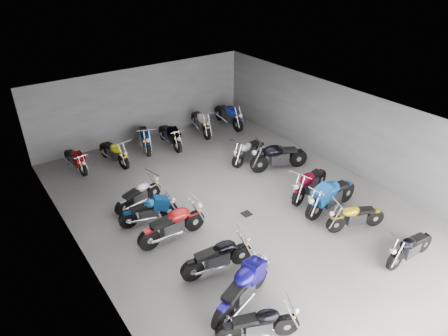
{
  "coord_description": "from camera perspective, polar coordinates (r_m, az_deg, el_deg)",
  "views": [
    {
      "loc": [
        -6.77,
        -8.77,
        7.74
      ],
      "look_at": [
        0.15,
        0.99,
        1.0
      ],
      "focal_mm": 32.0,
      "sensor_mm": 36.0,
      "label": 1
    }
  ],
  "objects": [
    {
      "name": "motorcycle_right_c",
      "position": [
        13.5,
        15.03,
        -3.82
      ],
      "size": [
        2.37,
        0.5,
        1.04
      ],
      "rotation": [
        0.0,
        0.0,
        1.64
      ],
      "color": "black",
      "rests_on": "ground"
    },
    {
      "name": "motorcycle_back_b",
      "position": [
        16.5,
        -15.44,
        2.2
      ],
      "size": [
        0.52,
        2.04,
        0.9
      ],
      "rotation": [
        0.0,
        0.0,
        3.31
      ],
      "color": "black",
      "rests_on": "ground"
    },
    {
      "name": "motorcycle_right_b",
      "position": [
        12.92,
        18.24,
        -6.58
      ],
      "size": [
        1.85,
        0.81,
        0.85
      ],
      "rotation": [
        0.0,
        0.0,
        1.21
      ],
      "color": "black",
      "rests_on": "ground"
    },
    {
      "name": "motorcycle_back_e",
      "position": [
        18.57,
        -3.31,
        6.58
      ],
      "size": [
        0.68,
        2.28,
        1.01
      ],
      "rotation": [
        0.0,
        0.0,
        2.92
      ],
      "color": "black",
      "rests_on": "ground"
    },
    {
      "name": "wall_left",
      "position": [
        10.85,
        -19.69,
        -7.07
      ],
      "size": [
        0.1,
        14.0,
        3.2
      ],
      "primitive_type": "cube",
      "color": "gray",
      "rests_on": "ground"
    },
    {
      "name": "motorcycle_left_d",
      "position": [
        11.96,
        -7.31,
        -7.97
      ],
      "size": [
        2.19,
        0.42,
        0.96
      ],
      "rotation": [
        0.0,
        0.0,
        -1.57
      ],
      "color": "black",
      "rests_on": "ground"
    },
    {
      "name": "motorcycle_left_c",
      "position": [
        10.85,
        -0.86,
        -12.5
      ],
      "size": [
        2.06,
        0.52,
        0.91
      ],
      "rotation": [
        0.0,
        0.0,
        -1.73
      ],
      "color": "black",
      "rests_on": "ground"
    },
    {
      "name": "motorcycle_right_d",
      "position": [
        14.11,
        12.13,
        -2.1
      ],
      "size": [
        2.14,
        0.71,
        0.96
      ],
      "rotation": [
        0.0,
        0.0,
        1.83
      ],
      "color": "black",
      "rests_on": "ground"
    },
    {
      "name": "motorcycle_left_a",
      "position": [
        9.42,
        5.04,
        -21.33
      ],
      "size": [
        1.78,
        0.92,
        0.84
      ],
      "rotation": [
        0.0,
        0.0,
        -2.01
      ],
      "color": "black",
      "rests_on": "ground"
    },
    {
      "name": "motorcycle_back_c",
      "position": [
        17.39,
        -11.2,
        4.28
      ],
      "size": [
        0.78,
        2.11,
        0.95
      ],
      "rotation": [
        0.0,
        0.0,
        2.84
      ],
      "color": "black",
      "rests_on": "ground"
    },
    {
      "name": "motorcycle_back_f",
      "position": [
        19.33,
        0.7,
        7.61
      ],
      "size": [
        0.5,
        2.37,
        1.04
      ],
      "rotation": [
        0.0,
        0.0,
        3.07
      ],
      "color": "black",
      "rests_on": "ground"
    },
    {
      "name": "ceiling",
      "position": [
        11.96,
        2.18,
        7.18
      ],
      "size": [
        10.0,
        14.0,
        0.04
      ],
      "primitive_type": "cube",
      "color": "black",
      "rests_on": "wall_back"
    },
    {
      "name": "motorcycle_left_b",
      "position": [
        9.98,
        2.71,
        -16.76
      ],
      "size": [
        2.2,
        0.9,
        1.0
      ],
      "rotation": [
        0.0,
        0.0,
        -1.23
      ],
      "color": "black",
      "rests_on": "ground"
    },
    {
      "name": "motorcycle_right_e",
      "position": [
        15.56,
        7.77,
        1.66
      ],
      "size": [
        2.29,
        0.89,
        1.04
      ],
      "rotation": [
        0.0,
        0.0,
        1.25
      ],
      "color": "black",
      "rests_on": "ground"
    },
    {
      "name": "motorcycle_back_a",
      "position": [
        16.48,
        -20.46,
        1.12
      ],
      "size": [
        0.42,
        1.85,
        0.81
      ],
      "rotation": [
        0.0,
        0.0,
        3.26
      ],
      "color": "black",
      "rests_on": "ground"
    },
    {
      "name": "wall_back",
      "position": [
        18.23,
        -11.52,
        9.11
      ],
      "size": [
        10.0,
        0.1,
        3.2
      ],
      "primitive_type": "cube",
      "color": "gray",
      "rests_on": "ground"
    },
    {
      "name": "motorcycle_left_e",
      "position": [
        12.77,
        -10.65,
        -5.97
      ],
      "size": [
        1.87,
        0.54,
        0.83
      ],
      "rotation": [
        0.0,
        0.0,
        -1.78
      ],
      "color": "black",
      "rests_on": "ground"
    },
    {
      "name": "motorcycle_right_f",
      "position": [
        16.07,
        3.49,
        2.49
      ],
      "size": [
        1.97,
        0.66,
        0.88
      ],
      "rotation": [
        0.0,
        0.0,
        1.83
      ],
      "color": "black",
      "rests_on": "ground"
    },
    {
      "name": "motorcycle_left_f",
      "position": [
        13.61,
        -12.07,
        -3.74
      ],
      "size": [
        1.83,
        0.59,
        0.82
      ],
      "rotation": [
        0.0,
        0.0,
        -1.32
      ],
      "color": "black",
      "rests_on": "ground"
    },
    {
      "name": "ground",
      "position": [
        13.51,
        1.93,
        -5.57
      ],
      "size": [
        14.0,
        14.0,
        0.0
      ],
      "primitive_type": "plane",
      "color": "gray",
      "rests_on": "ground"
    },
    {
      "name": "motorcycle_right_a",
      "position": [
        12.3,
        25.05,
        -10.24
      ],
      "size": [
        1.89,
        0.38,
        0.83
      ],
      "rotation": [
        0.0,
        0.0,
        1.54
      ],
      "color": "black",
      "rests_on": "ground"
    },
    {
      "name": "motorcycle_back_d",
      "position": [
        17.45,
        -7.7,
        4.63
      ],
      "size": [
        0.45,
        2.11,
        0.93
      ],
      "rotation": [
        0.0,
        0.0,
        3.08
      ],
      "color": "black",
      "rests_on": "ground"
    },
    {
      "name": "drain_grate",
      "position": [
        13.19,
        3.24,
        -6.56
      ],
      "size": [
        0.32,
        0.32,
        0.01
      ],
      "primitive_type": "cube",
      "color": "black",
      "rests_on": "ground"
    },
    {
      "name": "wall_right",
      "position": [
        15.91,
        16.63,
        5.41
      ],
      "size": [
        0.1,
        14.0,
        3.2
      ],
      "primitive_type": "cube",
      "color": "gray",
      "rests_on": "ground"
    }
  ]
}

